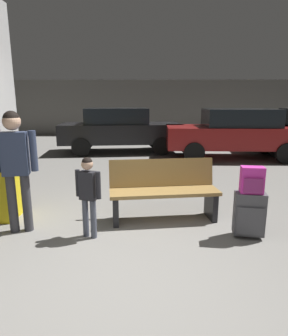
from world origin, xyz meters
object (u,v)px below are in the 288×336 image
Objects in this scene: backpack_bright at (252,180)px; child at (88,189)px; suitcase at (249,214)px; adult at (15,159)px; parked_car_far at (120,129)px; bench at (163,190)px; parked_car_near at (235,132)px.

child is at bearing -179.51° from backpack_bright.
adult reaches higher than suitcase.
backpack_bright is at bearing -2.86° from adult.
adult is 0.38× the size of parked_car_far.
parked_car_far is at bearing 101.39° from bench.
bench is 6.13m from parked_car_far.
parked_car_near is (4.40, 5.35, -0.20)m from adult.
parked_car_far is (-0.22, 6.64, 0.15)m from child.
bench is at bearing 149.85° from backpack_bright.
parked_car_far is at bearing 162.90° from parked_car_near.
bench is 1.56× the size of child.
child is at bearing -179.50° from suitcase.
adult is at bearing 177.14° from backpack_bright.
bench is at bearing -116.60° from parked_car_near.
backpack_bright is (0.00, -0.00, 0.45)m from suitcase.
bench is 2.74× the size of suitcase.
adult reaches higher than bench.
suitcase is at bearing -70.97° from parked_car_far.
bench is 1.02× the size of adult.
bench is 1.29m from backpack_bright.
backpack_bright is at bearing -70.97° from parked_car_far.
adult is 6.93m from parked_car_near.
bench is at bearing -78.61° from parked_car_far.
child is (-0.99, -0.64, 0.21)m from bench.
backpack_bright is 7.01m from parked_car_far.
backpack_bright is at bearing -80.94° from suitcase.
bench is 0.40× the size of parked_car_near.
parked_car_near and parked_car_far have the same top height.
backpack_bright is at bearing 0.49° from child.
parked_car_near is 0.97× the size of parked_car_far.
parked_car_near is (3.43, 5.52, 0.15)m from child.
bench is 1.25m from suitcase.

